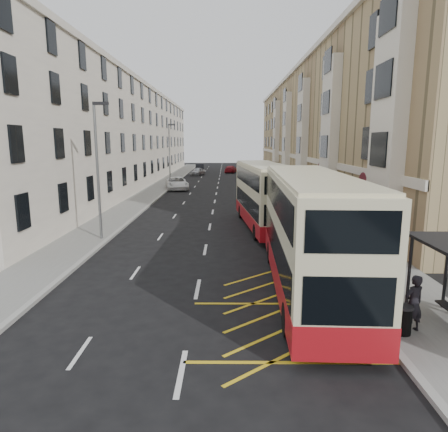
{
  "coord_description": "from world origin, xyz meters",
  "views": [
    {
      "loc": [
        1.18,
        -11.44,
        5.94
      ],
      "look_at": [
        1.05,
        9.48,
        2.0
      ],
      "focal_mm": 32.0,
      "sensor_mm": 36.0,
      "label": 1
    }
  ],
  "objects_px": {
    "white_van": "(177,183)",
    "litter_bin": "(403,319)",
    "pedestrian_near": "(414,303)",
    "street_lamp_near": "(98,164)",
    "pedestrian_far": "(339,251)",
    "car_silver": "(198,171)",
    "car_dark": "(200,168)",
    "street_lamp_far": "(170,151)",
    "car_red": "(231,169)",
    "double_decker_rear": "(264,196)",
    "double_decker_front": "(310,233)"
  },
  "relations": [
    {
      "from": "litter_bin",
      "to": "pedestrian_far",
      "type": "bearing_deg",
      "value": 91.85
    },
    {
      "from": "pedestrian_far",
      "to": "litter_bin",
      "type": "bearing_deg",
      "value": 99.32
    },
    {
      "from": "litter_bin",
      "to": "car_red",
      "type": "height_order",
      "value": "car_red"
    },
    {
      "from": "double_decker_rear",
      "to": "pedestrian_near",
      "type": "relative_size",
      "value": 6.22
    },
    {
      "from": "street_lamp_far",
      "to": "car_silver",
      "type": "bearing_deg",
      "value": 81.68
    },
    {
      "from": "street_lamp_near",
      "to": "car_dark",
      "type": "height_order",
      "value": "street_lamp_near"
    },
    {
      "from": "car_red",
      "to": "double_decker_rear",
      "type": "bearing_deg",
      "value": 102.97
    },
    {
      "from": "street_lamp_near",
      "to": "white_van",
      "type": "distance_m",
      "value": 26.23
    },
    {
      "from": "white_van",
      "to": "car_dark",
      "type": "bearing_deg",
      "value": 76.41
    },
    {
      "from": "pedestrian_near",
      "to": "street_lamp_near",
      "type": "bearing_deg",
      "value": -61.36
    },
    {
      "from": "double_decker_rear",
      "to": "car_silver",
      "type": "height_order",
      "value": "double_decker_rear"
    },
    {
      "from": "pedestrian_near",
      "to": "pedestrian_far",
      "type": "bearing_deg",
      "value": -104.29
    },
    {
      "from": "white_van",
      "to": "car_red",
      "type": "distance_m",
      "value": 27.84
    },
    {
      "from": "street_lamp_far",
      "to": "pedestrian_near",
      "type": "height_order",
      "value": "street_lamp_far"
    },
    {
      "from": "car_silver",
      "to": "car_dark",
      "type": "height_order",
      "value": "car_dark"
    },
    {
      "from": "white_van",
      "to": "car_red",
      "type": "height_order",
      "value": "white_van"
    },
    {
      "from": "pedestrian_far",
      "to": "street_lamp_near",
      "type": "bearing_deg",
      "value": -16.55
    },
    {
      "from": "street_lamp_far",
      "to": "double_decker_rear",
      "type": "height_order",
      "value": "street_lamp_far"
    },
    {
      "from": "double_decker_rear",
      "to": "car_red",
      "type": "distance_m",
      "value": 49.16
    },
    {
      "from": "street_lamp_far",
      "to": "litter_bin",
      "type": "xyz_separation_m",
      "value": [
        12.91,
        -42.09,
        -4.02
      ]
    },
    {
      "from": "white_van",
      "to": "car_silver",
      "type": "xyz_separation_m",
      "value": [
        1.09,
        20.79,
        -0.09
      ]
    },
    {
      "from": "double_decker_front",
      "to": "double_decker_rear",
      "type": "distance_m",
      "value": 12.01
    },
    {
      "from": "white_van",
      "to": "litter_bin",
      "type": "bearing_deg",
      "value": -84.83
    },
    {
      "from": "street_lamp_near",
      "to": "car_dark",
      "type": "bearing_deg",
      "value": 87.61
    },
    {
      "from": "double_decker_front",
      "to": "car_dark",
      "type": "height_order",
      "value": "double_decker_front"
    },
    {
      "from": "street_lamp_near",
      "to": "white_van",
      "type": "relative_size",
      "value": 1.43
    },
    {
      "from": "pedestrian_far",
      "to": "car_silver",
      "type": "height_order",
      "value": "pedestrian_far"
    },
    {
      "from": "pedestrian_far",
      "to": "car_silver",
      "type": "bearing_deg",
      "value": -71.44
    },
    {
      "from": "pedestrian_near",
      "to": "car_red",
      "type": "xyz_separation_m",
      "value": [
        -4.92,
        64.77,
        -0.4
      ]
    },
    {
      "from": "car_dark",
      "to": "pedestrian_near",
      "type": "bearing_deg",
      "value": -84.02
    },
    {
      "from": "car_dark",
      "to": "car_red",
      "type": "relative_size",
      "value": 1.03
    },
    {
      "from": "street_lamp_far",
      "to": "double_decker_front",
      "type": "xyz_separation_m",
      "value": [
        10.78,
        -38.23,
        -2.24
      ]
    },
    {
      "from": "pedestrian_near",
      "to": "car_dark",
      "type": "relative_size",
      "value": 0.39
    },
    {
      "from": "pedestrian_near",
      "to": "car_silver",
      "type": "bearing_deg",
      "value": -98.97
    },
    {
      "from": "car_dark",
      "to": "litter_bin",
      "type": "bearing_deg",
      "value": -84.34
    },
    {
      "from": "pedestrian_near",
      "to": "car_silver",
      "type": "height_order",
      "value": "pedestrian_near"
    },
    {
      "from": "double_decker_rear",
      "to": "pedestrian_near",
      "type": "bearing_deg",
      "value": -84.11
    },
    {
      "from": "double_decker_rear",
      "to": "pedestrian_far",
      "type": "xyz_separation_m",
      "value": [
        2.58,
        -9.42,
        -1.29
      ]
    },
    {
      "from": "double_decker_front",
      "to": "car_silver",
      "type": "xyz_separation_m",
      "value": [
        -8.34,
        54.93,
        -1.71
      ]
    },
    {
      "from": "car_dark",
      "to": "street_lamp_near",
      "type": "bearing_deg",
      "value": -95.75
    },
    {
      "from": "double_decker_front",
      "to": "white_van",
      "type": "bearing_deg",
      "value": 107.69
    },
    {
      "from": "street_lamp_far",
      "to": "pedestrian_far",
      "type": "relative_size",
      "value": 4.99
    },
    {
      "from": "litter_bin",
      "to": "street_lamp_far",
      "type": "bearing_deg",
      "value": 107.05
    },
    {
      "from": "pedestrian_far",
      "to": "car_silver",
      "type": "xyz_separation_m",
      "value": [
        -10.26,
        52.36,
        -0.26
      ]
    },
    {
      "from": "street_lamp_near",
      "to": "litter_bin",
      "type": "bearing_deg",
      "value": -43.12
    },
    {
      "from": "car_silver",
      "to": "car_dark",
      "type": "bearing_deg",
      "value": 110.53
    },
    {
      "from": "pedestrian_near",
      "to": "white_van",
      "type": "xyz_separation_m",
      "value": [
        -11.91,
        37.82,
        -0.28
      ]
    },
    {
      "from": "white_van",
      "to": "car_silver",
      "type": "height_order",
      "value": "white_van"
    },
    {
      "from": "double_decker_rear",
      "to": "white_van",
      "type": "xyz_separation_m",
      "value": [
        -8.77,
        22.15,
        -1.47
      ]
    },
    {
      "from": "street_lamp_near",
      "to": "white_van",
      "type": "bearing_deg",
      "value": 87.01
    }
  ]
}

